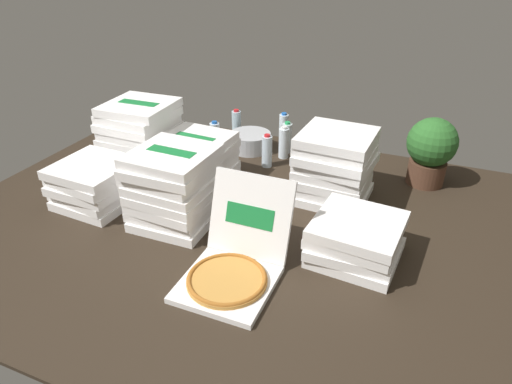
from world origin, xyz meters
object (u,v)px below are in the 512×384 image
object	(u,v)px
pizza_stack_left_far	(96,183)
water_bottle_3	(284,143)
pizza_stack_right_near	(174,187)
water_bottle_4	(287,138)
water_bottle_0	(236,125)
water_bottle_1	(284,128)
ice_bucket	(250,141)
pizza_stack_center_near	(356,239)
potted_plant	(431,149)
pizza_stack_left_mid	(334,166)
water_bottle_5	(267,151)
pizza_stack_right_far	(197,161)
open_pizza_box	(234,262)
water_bottle_2	(215,137)
pizza_stack_left_near	(141,138)

from	to	relation	value
pizza_stack_left_far	water_bottle_3	distance (m)	1.27
pizza_stack_right_near	water_bottle_4	distance (m)	1.12
water_bottle_4	water_bottle_0	bearing A→B (deg)	167.80
water_bottle_1	water_bottle_3	xyz separation A→B (m)	(0.09, -0.26, 0.00)
ice_bucket	pizza_stack_center_near	bearing A→B (deg)	-45.06
ice_bucket	water_bottle_1	xyz separation A→B (m)	(0.18, 0.22, 0.05)
pizza_stack_right_near	ice_bucket	xyz separation A→B (m)	(-0.00, 1.02, -0.14)
potted_plant	pizza_stack_center_near	bearing A→B (deg)	-105.47
pizza_stack_left_mid	water_bottle_5	size ratio (longest dim) A/B	1.94
ice_bucket	water_bottle_0	xyz separation A→B (m)	(-0.18, 0.15, 0.05)
pizza_stack_right_far	water_bottle_3	distance (m)	0.67
open_pizza_box	water_bottle_2	xyz separation A→B (m)	(-0.71, 1.20, 0.03)
pizza_stack_right_near	open_pizza_box	bearing A→B (deg)	-31.94
open_pizza_box	water_bottle_1	distance (m)	1.59
water_bottle_0	water_bottle_2	xyz separation A→B (m)	(-0.04, -0.28, 0.00)
open_pizza_box	pizza_stack_left_near	bearing A→B (deg)	143.37
water_bottle_2	water_bottle_5	world-z (taller)	same
ice_bucket	water_bottle_1	size ratio (longest dim) A/B	1.29
pizza_stack_right_near	water_bottle_5	bearing A→B (deg)	75.39
water_bottle_0	pizza_stack_left_far	bearing A→B (deg)	-105.72
water_bottle_4	open_pizza_box	bearing A→B (deg)	-80.53
water_bottle_0	ice_bucket	bearing A→B (deg)	-40.45
pizza_stack_left_far	water_bottle_1	world-z (taller)	pizza_stack_left_far
water_bottle_2	potted_plant	bearing A→B (deg)	3.23
pizza_stack_left_mid	pizza_stack_left_near	xyz separation A→B (m)	(-1.25, -0.13, 0.03)
pizza_stack_right_near	water_bottle_2	xyz separation A→B (m)	(-0.22, 0.89, -0.09)
open_pizza_box	water_bottle_2	distance (m)	1.39
open_pizza_box	pizza_stack_right_near	distance (m)	0.59
pizza_stack_right_near	water_bottle_1	bearing A→B (deg)	81.97
water_bottle_2	pizza_stack_center_near	bearing A→B (deg)	-35.30
water_bottle_1	water_bottle_5	size ratio (longest dim) A/B	1.00
pizza_stack_right_far	pizza_stack_left_far	bearing A→B (deg)	-133.12
pizza_stack_center_near	water_bottle_3	bearing A→B (deg)	126.80
pizza_stack_right_far	pizza_stack_left_far	size ratio (longest dim) A/B	0.95
water_bottle_0	pizza_stack_right_near	bearing A→B (deg)	-81.25
pizza_stack_right_far	water_bottle_1	distance (m)	0.87
ice_bucket	water_bottle_2	distance (m)	0.26
water_bottle_0	pizza_stack_left_mid	bearing A→B (deg)	-33.47
ice_bucket	water_bottle_0	size ratio (longest dim) A/B	1.29
pizza_stack_right_near	ice_bucket	size ratio (longest dim) A/B	1.49
water_bottle_2	water_bottle_4	world-z (taller)	same
pizza_stack_left_far	water_bottle_1	xyz separation A→B (m)	(0.69, 1.26, -0.02)
water_bottle_3	water_bottle_4	distance (m)	0.09
ice_bucket	water_bottle_2	bearing A→B (deg)	-149.44
open_pizza_box	water_bottle_2	bearing A→B (deg)	120.64
ice_bucket	water_bottle_5	world-z (taller)	water_bottle_5
pizza_stack_right_far	water_bottle_5	xyz separation A→B (m)	(0.31, 0.39, -0.04)
pizza_stack_right_far	water_bottle_3	world-z (taller)	pizza_stack_right_far
open_pizza_box	potted_plant	size ratio (longest dim) A/B	1.28
water_bottle_0	water_bottle_4	distance (m)	0.45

